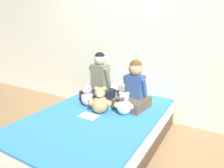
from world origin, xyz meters
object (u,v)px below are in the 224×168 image
(child_on_left, at_px, (99,83))
(teddy_bear_between_children, at_px, (100,102))
(teddy_bear_held_by_left_child, at_px, (88,97))
(pillow_at_headboard, at_px, (126,92))
(child_on_right, at_px, (134,89))
(sign_card, at_px, (89,116))
(teddy_bear_held_by_right_child, at_px, (124,105))
(bed, at_px, (97,130))

(child_on_left, xyz_separation_m, teddy_bear_between_children, (0.26, -0.36, -0.11))
(teddy_bear_held_by_left_child, height_order, pillow_at_headboard, teddy_bear_held_by_left_child)
(child_on_right, relative_size, teddy_bear_between_children, 1.85)
(child_on_right, height_order, teddy_bear_between_children, child_on_right)
(child_on_left, distance_m, sign_card, 0.59)
(teddy_bear_held_by_left_child, xyz_separation_m, teddy_bear_held_by_right_child, (0.52, -0.00, -0.00))
(teddy_bear_held_by_left_child, distance_m, pillow_at_headboard, 0.66)
(teddy_bear_between_children, height_order, sign_card, teddy_bear_between_children)
(child_on_right, height_order, pillow_at_headboard, child_on_right)
(pillow_at_headboard, bearing_deg, child_on_right, -52.00)
(teddy_bear_held_by_left_child, relative_size, teddy_bear_held_by_right_child, 1.01)
(teddy_bear_held_by_left_child, height_order, teddy_bear_between_children, teddy_bear_between_children)
(teddy_bear_held_by_left_child, bearing_deg, sign_card, -28.42)
(child_on_right, height_order, sign_card, child_on_right)
(child_on_right, bearing_deg, teddy_bear_held_by_left_child, -146.59)
(child_on_right, bearing_deg, sign_card, -115.63)
(child_on_left, xyz_separation_m, teddy_bear_held_by_right_child, (0.52, -0.26, -0.13))
(sign_card, bearing_deg, teddy_bear_held_by_left_child, 127.91)
(child_on_left, relative_size, pillow_at_headboard, 1.14)
(teddy_bear_held_by_right_child, relative_size, pillow_at_headboard, 0.48)
(teddy_bear_held_by_left_child, relative_size, pillow_at_headboard, 0.49)
(teddy_bear_held_by_right_child, height_order, pillow_at_headboard, teddy_bear_held_by_right_child)
(child_on_left, xyz_separation_m, child_on_right, (0.52, 0.00, -0.01))
(pillow_at_headboard, bearing_deg, child_on_left, -126.21)
(child_on_right, relative_size, teddy_bear_held_by_left_child, 2.15)
(teddy_bear_held_by_left_child, distance_m, teddy_bear_held_by_right_child, 0.52)
(teddy_bear_between_children, bearing_deg, teddy_bear_held_by_right_child, -1.67)
(teddy_bear_between_children, distance_m, pillow_at_headboard, 0.71)
(child_on_left, bearing_deg, child_on_right, 6.01)
(child_on_right, distance_m, teddy_bear_held_by_right_child, 0.29)
(child_on_right, distance_m, teddy_bear_between_children, 0.46)
(child_on_left, distance_m, pillow_at_headboard, 0.46)
(bed, relative_size, teddy_bear_held_by_right_child, 6.97)
(pillow_at_headboard, bearing_deg, bed, -90.00)
(teddy_bear_held_by_right_child, xyz_separation_m, sign_card, (-0.32, -0.25, -0.11))
(sign_card, bearing_deg, pillow_at_headboard, 85.99)
(teddy_bear_held_by_right_child, xyz_separation_m, teddy_bear_between_children, (-0.26, -0.10, 0.02))
(bed, height_order, pillow_at_headboard, pillow_at_headboard)
(child_on_right, xyz_separation_m, teddy_bear_held_by_right_child, (-0.00, -0.26, -0.11))
(child_on_right, bearing_deg, pillow_at_headboard, 135.11)
(child_on_right, distance_m, pillow_at_headboard, 0.47)
(bed, distance_m, pillow_at_headboard, 0.82)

